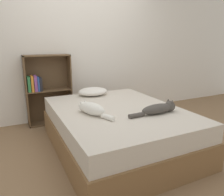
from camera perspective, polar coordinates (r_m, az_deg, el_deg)
ground_plane at (r=2.97m, az=1.29°, el=-12.58°), size 8.00×8.00×0.00m
wall_back at (r=4.00m, az=-8.45°, el=12.91°), size 8.00×0.06×2.50m
bed at (r=2.86m, az=1.32°, el=-7.89°), size 1.53×2.00×0.53m
pillow at (r=3.44m, az=-5.01°, el=1.72°), size 0.46×0.37×0.12m
cat_light at (r=2.54m, az=-5.37°, el=-2.80°), size 0.29×0.53×0.14m
cat_dark at (r=2.63m, az=12.27°, el=-2.69°), size 0.64×0.15×0.15m
bookshelf at (r=3.80m, az=-16.77°, el=2.39°), size 0.73×0.26×1.15m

